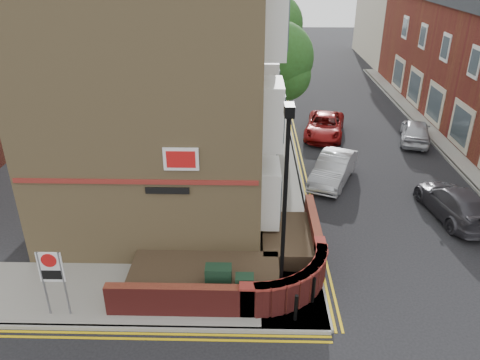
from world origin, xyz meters
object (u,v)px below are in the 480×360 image
object	(u,v)px
lamppost	(284,211)
silver_car_near	(333,169)
utility_cabinet_large	(219,283)
zone_sign	(52,272)

from	to	relation	value
lamppost	silver_car_near	size ratio (longest dim) A/B	1.55
lamppost	utility_cabinet_large	distance (m)	3.24
zone_sign	silver_car_near	xyz separation A→B (m)	(9.55, 9.38, -0.97)
lamppost	utility_cabinet_large	bearing A→B (deg)	176.99
utility_cabinet_large	silver_car_near	xyz separation A→B (m)	(4.85, 8.58, -0.05)
zone_sign	silver_car_near	bearing A→B (deg)	44.50
lamppost	zone_sign	xyz separation A→B (m)	(-6.60, -0.70, -1.70)
zone_sign	silver_car_near	distance (m)	13.42
utility_cabinet_large	zone_sign	bearing A→B (deg)	-170.31
utility_cabinet_large	zone_sign	world-z (taller)	zone_sign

